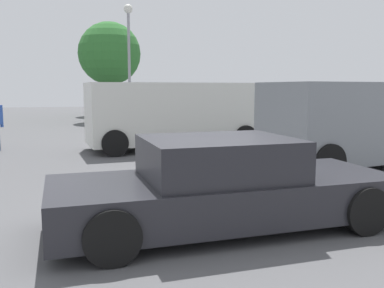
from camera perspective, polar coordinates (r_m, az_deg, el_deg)
name	(u,v)px	position (r m, az deg, el deg)	size (l,w,h in m)	color
ground_plane	(196,226)	(6.01, 0.49, -10.96)	(80.00, 80.00, 0.00)	#515154
sedan_foreground	(223,186)	(5.83, 4.18, -5.70)	(4.81, 2.21, 1.24)	#232328
van_white	(173,113)	(13.37, -2.56, 4.16)	(5.49, 2.73, 2.07)	silver
suv_dark	(364,122)	(10.91, 22.18, 2.79)	(5.26, 2.92, 2.04)	gray
light_post_near	(129,44)	(22.01, -8.51, 13.24)	(0.44, 0.44, 6.04)	gray
tree_back_left	(105,57)	(30.77, -11.59, 11.39)	(3.57, 3.57, 5.87)	brown
tree_back_right	(110,54)	(25.08, -11.04, 11.87)	(3.54, 3.54, 5.65)	brown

